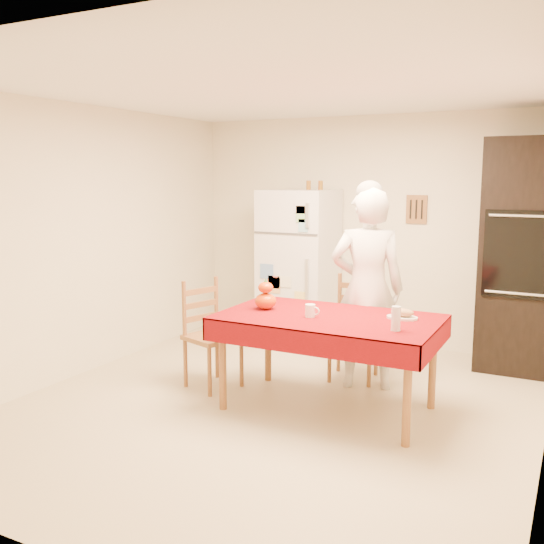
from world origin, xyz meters
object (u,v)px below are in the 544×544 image
Objects in this scene: dining_table at (328,325)px; pumpkin_lower at (266,301)px; coffee_mug at (310,311)px; seated_woman at (367,289)px; chair_left at (208,330)px; refrigerator at (299,267)px; wine_glass at (396,319)px; oven_cabinet at (521,256)px; bread_plate at (402,318)px; chair_far at (355,323)px.

pumpkin_lower is (-0.56, -0.00, 0.14)m from dining_table.
seated_woman is at bearing 73.88° from coffee_mug.
seated_woman is 0.77m from coffee_mug.
refrigerator is at bearing 15.03° from chair_left.
oven_cabinet is at bearing 72.36° from wine_glass.
coffee_mug is at bearing -79.07° from chair_left.
coffee_mug is at bearing -11.95° from pumpkin_lower.
dining_table is at bearing -124.47° from oven_cabinet.
dining_table is 0.58m from pumpkin_lower.
wine_glass is at bearing 101.44° from seated_woman.
pumpkin_lower reaches higher than dining_table.
coffee_mug is 0.42× the size of bread_plate.
seated_woman is at bearing -56.95° from chair_far.
chair_far is 0.45m from seated_woman.
refrigerator is 17.00× the size of coffee_mug.
chair_left is at bearing 177.92° from dining_table.
refrigerator is 2.55m from wine_glass.
pumpkin_lower is at bearing -75.66° from chair_left.
oven_cabinet is 1.25× the size of seated_woman.
refrigerator is 2.29m from oven_cabinet.
wine_glass is (0.59, -0.20, 0.16)m from dining_table.
bread_plate is at bearing -54.99° from chair_far.
seated_woman reaches higher than bread_plate.
coffee_mug is 0.45m from pumpkin_lower.
dining_table is at bearing 0.01° from pumpkin_lower.
refrigerator is 2.04m from dining_table.
wine_glass reaches higher than coffee_mug.
wine_glass reaches higher than bread_plate.
chair_left is 5.40× the size of wine_glass.
coffee_mug is 0.56× the size of pumpkin_lower.
oven_cabinet is 9.17× the size of bread_plate.
coffee_mug reaches higher than dining_table.
bread_plate is (0.61, -0.67, 0.26)m from chair_far.
seated_woman is (-1.13, -1.14, -0.22)m from oven_cabinet.
chair_left is 0.54× the size of seated_woman.
wine_glass reaches higher than dining_table.
seated_woman is (0.17, -0.20, 0.37)m from chair_far.
chair_far is 0.95m from bread_plate.
chair_left is 0.68m from pumpkin_lower.
dining_table is 0.65m from wine_glass.
bread_plate is (1.59, -1.56, -0.08)m from refrigerator.
seated_woman is (1.15, -1.09, 0.03)m from refrigerator.
pumpkin_lower is at bearing -74.10° from refrigerator.
chair_far is (-1.30, -0.94, -0.59)m from oven_cabinet.
refrigerator reaches higher than coffee_mug.
dining_table is at bearing -162.02° from bread_plate.
coffee_mug is at bearing -62.90° from refrigerator.
oven_cabinet is 3.01m from chair_left.
coffee_mug is (-0.21, -0.74, -0.07)m from seated_woman.
chair_left is 9.50× the size of coffee_mug.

